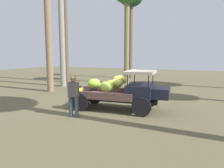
{
  "coord_description": "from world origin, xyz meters",
  "views": [
    {
      "loc": [
        4.69,
        -8.48,
        2.5
      ],
      "look_at": [
        0.31,
        0.16,
        1.2
      ],
      "focal_mm": 33.72,
      "sensor_mm": 36.0,
      "label": 1
    }
  ],
  "objects": [
    {
      "name": "truck",
      "position": [
        0.81,
        0.22,
        0.9
      ],
      "size": [
        4.6,
        2.29,
        1.85
      ],
      "rotation": [
        0.0,
        0.0,
        0.14
      ],
      "color": "black",
      "rests_on": "ground"
    },
    {
      "name": "ground_plane",
      "position": [
        0.0,
        0.0,
        0.0
      ],
      "size": [
        60.0,
        60.0,
        0.0
      ],
      "primitive_type": "plane",
      "color": "brown"
    },
    {
      "name": "farmer",
      "position": [
        -0.49,
        -1.71,
        0.99
      ],
      "size": [
        0.52,
        0.48,
        1.74
      ],
      "rotation": [
        0.0,
        0.0,
        1.73
      ],
      "color": "#384650",
      "rests_on": "ground"
    },
    {
      "name": "wooden_crate",
      "position": [
        -1.99,
        0.9,
        0.26
      ],
      "size": [
        0.68,
        0.68,
        0.51
      ],
      "primitive_type": "cube",
      "rotation": [
        0.0,
        0.0,
        2.35
      ],
      "color": "#8A5E46",
      "rests_on": "ground"
    },
    {
      "name": "forest_tree_1",
      "position": [
        -4.07,
        13.35,
        8.11
      ],
      "size": [
        2.5,
        2.5,
        9.7
      ],
      "color": "brown",
      "rests_on": "ground"
    }
  ]
}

